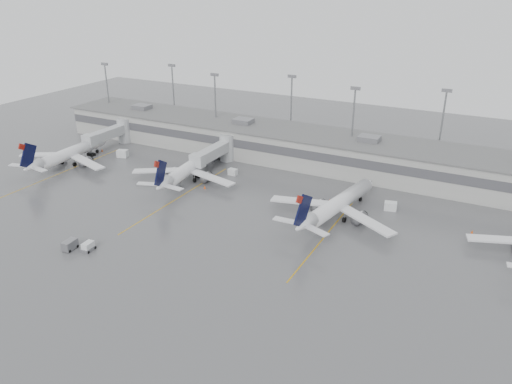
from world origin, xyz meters
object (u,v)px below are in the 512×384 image
at_px(jet_far_left, 68,153).
at_px(baggage_tug, 88,247).
at_px(jet_mid_right, 337,204).
at_px(jet_mid_left, 187,169).

relative_size(jet_far_left, baggage_tug, 11.62).
height_order(jet_far_left, jet_mid_right, jet_mid_right).
relative_size(jet_far_left, jet_mid_right, 0.99).
bearing_deg(jet_mid_right, jet_far_left, -168.26).
relative_size(jet_mid_left, jet_mid_right, 0.96).
xyz_separation_m(jet_mid_right, baggage_tug, (-34.91, -32.68, -2.50)).
distance_m(jet_far_left, jet_mid_right, 71.95).
xyz_separation_m(jet_mid_left, baggage_tug, (3.42, -35.91, -2.37)).
bearing_deg(jet_mid_right, baggage_tug, -126.53).
distance_m(jet_far_left, baggage_tug, 48.31).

